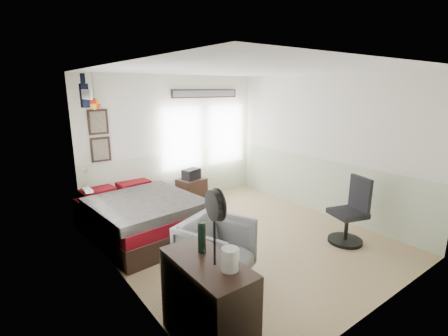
{
  "coord_description": "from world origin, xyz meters",
  "views": [
    {
      "loc": [
        -3.21,
        -3.78,
        2.44
      ],
      "look_at": [
        -0.1,
        0.4,
        1.15
      ],
      "focal_mm": 26.0,
      "sensor_mm": 36.0,
      "label": 1
    }
  ],
  "objects": [
    {
      "name": "dresser",
      "position": [
        -1.74,
        -1.54,
        0.45
      ],
      "size": [
        0.48,
        1.0,
        0.9
      ],
      "primitive_type": "cube",
      "color": "#2F2017",
      "rests_on": "ground_plane"
    },
    {
      "name": "black_bag",
      "position": [
        0.21,
        1.98,
        0.66
      ],
      "size": [
        0.41,
        0.32,
        0.22
      ],
      "primitive_type": "cube",
      "rotation": [
        0.0,
        0.0,
        0.26
      ],
      "color": "black",
      "rests_on": "nightstand"
    },
    {
      "name": "bottle",
      "position": [
        -1.68,
        -1.37,
        1.06
      ],
      "size": [
        0.08,
        0.08,
        0.31
      ],
      "primitive_type": "cylinder",
      "color": "black",
      "rests_on": "dresser"
    },
    {
      "name": "ground_plane",
      "position": [
        0.0,
        0.0,
        -0.01
      ],
      "size": [
        4.0,
        4.5,
        0.01
      ],
      "primitive_type": "cube",
      "color": "#997E56"
    },
    {
      "name": "stand_fan",
      "position": [
        -1.71,
        -1.63,
        1.45
      ],
      "size": [
        0.12,
        0.29,
        0.71
      ],
      "rotation": [
        0.0,
        0.0,
        -0.16
      ],
      "color": "black",
      "rests_on": "dresser"
    },
    {
      "name": "armchair",
      "position": [
        -0.99,
        -0.61,
        0.39
      ],
      "size": [
        1.09,
        1.1,
        0.77
      ],
      "primitive_type": "imported",
      "rotation": [
        0.0,
        0.0,
        0.4
      ],
      "color": "slate",
      "rests_on": "ground_plane"
    },
    {
      "name": "wall_decor",
      "position": [
        -1.1,
        1.96,
        2.1
      ],
      "size": [
        3.55,
        1.32,
        1.44
      ],
      "color": "#36271C",
      "rests_on": "room_shell"
    },
    {
      "name": "room_shell",
      "position": [
        -0.08,
        0.19,
        1.61
      ],
      "size": [
        4.02,
        4.52,
        2.71
      ],
      "color": "silver",
      "rests_on": "ground_plane"
    },
    {
      "name": "kettle",
      "position": [
        -1.66,
        -1.78,
        1.0
      ],
      "size": [
        0.18,
        0.15,
        0.2
      ],
      "rotation": [
        0.0,
        0.0,
        0.43
      ],
      "color": "silver",
      "rests_on": "dresser"
    },
    {
      "name": "nightstand",
      "position": [
        0.21,
        1.98,
        0.27
      ],
      "size": [
        0.62,
        0.53,
        0.55
      ],
      "primitive_type": "cube",
      "rotation": [
        0.0,
        0.0,
        0.18
      ],
      "color": "#2F2017",
      "rests_on": "ground_plane"
    },
    {
      "name": "task_chair",
      "position": [
        1.31,
        -1.1,
        0.44
      ],
      "size": [
        0.6,
        0.6,
        1.08
      ],
      "rotation": [
        0.0,
        0.0,
        -0.3
      ],
      "color": "black",
      "rests_on": "ground_plane"
    },
    {
      "name": "bed",
      "position": [
        -1.3,
        1.19,
        0.33
      ],
      "size": [
        1.69,
        2.26,
        0.68
      ],
      "rotation": [
        0.0,
        0.0,
        0.09
      ],
      "color": "#2F2017",
      "rests_on": "ground_plane"
    }
  ]
}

